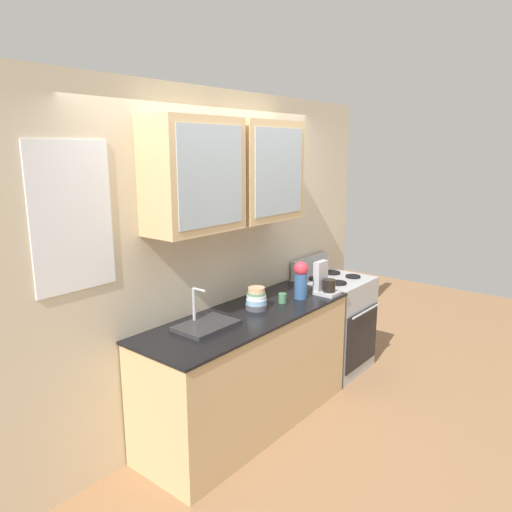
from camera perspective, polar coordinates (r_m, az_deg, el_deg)
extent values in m
plane|color=#936B47|center=(4.17, -0.87, -19.15)|extent=(10.00, 10.00, 0.00)
cube|color=beige|center=(3.90, -5.29, -0.38)|extent=(4.24, 0.10, 2.64)
cube|color=tan|center=(3.38, -7.40, 9.47)|extent=(0.71, 0.34, 0.79)
cube|color=#9EADB7|center=(3.25, -5.28, 9.40)|extent=(0.61, 0.01, 0.67)
cube|color=tan|center=(3.94, 0.75, 10.03)|extent=(0.71, 0.34, 0.79)
cube|color=#9EADB7|center=(3.84, 2.80, 9.94)|extent=(0.61, 0.01, 0.67)
cube|color=white|center=(3.03, -20.94, 4.30)|extent=(0.52, 0.01, 0.89)
cube|color=tan|center=(3.94, -0.90, -13.47)|extent=(1.92, 0.65, 0.92)
cube|color=black|center=(3.76, -0.92, -7.04)|extent=(1.94, 0.67, 0.02)
cube|color=#ADAFB5|center=(4.95, 9.15, -7.89)|extent=(0.66, 0.63, 0.94)
cube|color=black|center=(4.84, 12.44, -9.48)|extent=(0.61, 0.01, 0.56)
cylinder|color=#ADAFB5|center=(4.73, 12.92, -6.39)|extent=(0.53, 0.02, 0.02)
cube|color=#ADAFB5|center=(4.93, 6.42, -1.08)|extent=(0.63, 0.04, 0.18)
cylinder|color=black|center=(4.62, 9.70, -3.14)|extent=(0.16, 0.16, 0.02)
cylinder|color=black|center=(4.88, 11.42, -2.38)|extent=(0.15, 0.15, 0.02)
cylinder|color=black|center=(4.74, 7.22, -2.67)|extent=(0.16, 0.16, 0.02)
cylinder|color=black|center=(4.99, 9.03, -1.95)|extent=(0.16, 0.16, 0.02)
cube|color=#2D2D30|center=(3.50, -5.93, -8.21)|extent=(0.43, 0.30, 0.03)
cylinder|color=#ADAFB5|center=(3.53, -7.36, -5.69)|extent=(0.02, 0.02, 0.24)
cylinder|color=#ADAFB5|center=(3.46, -6.73, -4.01)|extent=(0.02, 0.12, 0.02)
cylinder|color=#4C4C54|center=(3.86, 0.05, -5.99)|extent=(0.18, 0.18, 0.04)
cylinder|color=#8CB7E0|center=(3.85, 0.05, -5.47)|extent=(0.17, 0.17, 0.05)
cylinder|color=white|center=(3.84, 0.05, -4.96)|extent=(0.16, 0.16, 0.04)
cylinder|color=#669972|center=(3.83, 0.05, -4.55)|extent=(0.14, 0.14, 0.04)
cylinder|color=#E0AD7F|center=(3.82, 0.05, -4.08)|extent=(0.13, 0.13, 0.05)
cylinder|color=#33598C|center=(4.12, 5.32, -3.55)|extent=(0.11, 0.11, 0.22)
sphere|color=#D8333F|center=(4.08, 5.37, -1.49)|extent=(0.12, 0.12, 0.12)
cylinder|color=silver|center=(4.41, 5.15, -3.25)|extent=(0.09, 0.09, 0.10)
torus|color=silver|center=(4.45, 5.52, -3.05)|extent=(0.06, 0.01, 0.06)
cylinder|color=#4C7F59|center=(4.01, 3.14, -5.01)|extent=(0.07, 0.07, 0.08)
torus|color=#4C7F59|center=(4.04, 3.48, -4.82)|extent=(0.05, 0.01, 0.05)
cube|color=#B7B7BC|center=(4.28, 8.40, -4.34)|extent=(0.17, 0.20, 0.03)
cylinder|color=black|center=(4.25, 8.66, -3.49)|extent=(0.11, 0.11, 0.11)
cube|color=#B7B7BC|center=(4.27, 7.66, -2.32)|extent=(0.15, 0.06, 0.26)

